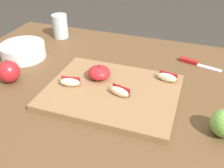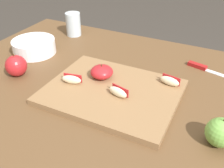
{
  "view_description": "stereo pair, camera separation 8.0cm",
  "coord_description": "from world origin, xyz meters",
  "px_view_note": "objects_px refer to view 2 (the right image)",
  "views": [
    {
      "loc": [
        0.27,
        -0.68,
        1.22
      ],
      "look_at": [
        0.05,
        -0.05,
        0.78
      ],
      "focal_mm": 41.4,
      "sensor_mm": 36.0,
      "label": 1
    },
    {
      "loc": [
        0.34,
        -0.65,
        1.22
      ],
      "look_at": [
        0.05,
        -0.05,
        0.78
      ],
      "focal_mm": 41.4,
      "sensor_mm": 36.0,
      "label": 2
    }
  ],
  "objects_px": {
    "apple_half_skin_up": "(102,71)",
    "apple_wedge_right": "(170,81)",
    "cutting_board": "(112,92)",
    "apple_wedge_back": "(118,92)",
    "apple_wedge_left": "(72,79)",
    "paring_knife": "(201,67)",
    "whole_apple_granny_green": "(221,132)",
    "whole_apple_crimson": "(16,66)",
    "drinking_glass_water": "(73,24)",
    "ceramic_fruit_bowl": "(34,46)"
  },
  "relations": [
    {
      "from": "apple_wedge_right",
      "to": "drinking_glass_water",
      "type": "distance_m",
      "value": 0.58
    },
    {
      "from": "paring_knife",
      "to": "ceramic_fruit_bowl",
      "type": "height_order",
      "value": "ceramic_fruit_bowl"
    },
    {
      "from": "cutting_board",
      "to": "drinking_glass_water",
      "type": "distance_m",
      "value": 0.52
    },
    {
      "from": "whole_apple_crimson",
      "to": "drinking_glass_water",
      "type": "distance_m",
      "value": 0.4
    },
    {
      "from": "apple_wedge_back",
      "to": "paring_knife",
      "type": "bearing_deg",
      "value": 58.97
    },
    {
      "from": "apple_wedge_back",
      "to": "ceramic_fruit_bowl",
      "type": "distance_m",
      "value": 0.47
    },
    {
      "from": "cutting_board",
      "to": "paring_knife",
      "type": "height_order",
      "value": "cutting_board"
    },
    {
      "from": "apple_wedge_right",
      "to": "apple_wedge_left",
      "type": "height_order",
      "value": "same"
    },
    {
      "from": "apple_half_skin_up",
      "to": "drinking_glass_water",
      "type": "distance_m",
      "value": 0.43
    },
    {
      "from": "cutting_board",
      "to": "apple_wedge_left",
      "type": "height_order",
      "value": "apple_wedge_left"
    },
    {
      "from": "cutting_board",
      "to": "ceramic_fruit_bowl",
      "type": "height_order",
      "value": "ceramic_fruit_bowl"
    },
    {
      "from": "cutting_board",
      "to": "apple_wedge_back",
      "type": "distance_m",
      "value": 0.05
    },
    {
      "from": "paring_knife",
      "to": "cutting_board",
      "type": "bearing_deg",
      "value": -127.08
    },
    {
      "from": "apple_half_skin_up",
      "to": "apple_wedge_back",
      "type": "bearing_deg",
      "value": -38.75
    },
    {
      "from": "whole_apple_granny_green",
      "to": "drinking_glass_water",
      "type": "xyz_separation_m",
      "value": [
        -0.7,
        0.43,
        0.02
      ]
    },
    {
      "from": "cutting_board",
      "to": "whole_apple_granny_green",
      "type": "height_order",
      "value": "whole_apple_granny_green"
    },
    {
      "from": "apple_half_skin_up",
      "to": "paring_knife",
      "type": "xyz_separation_m",
      "value": [
        0.28,
        0.24,
        -0.03
      ]
    },
    {
      "from": "apple_wedge_back",
      "to": "paring_knife",
      "type": "relative_size",
      "value": 0.42
    },
    {
      "from": "cutting_board",
      "to": "whole_apple_crimson",
      "type": "distance_m",
      "value": 0.35
    },
    {
      "from": "apple_wedge_right",
      "to": "drinking_glass_water",
      "type": "height_order",
      "value": "drinking_glass_water"
    },
    {
      "from": "cutting_board",
      "to": "apple_half_skin_up",
      "type": "relative_size",
      "value": 5.35
    },
    {
      "from": "apple_half_skin_up",
      "to": "ceramic_fruit_bowl",
      "type": "bearing_deg",
      "value": 168.57
    },
    {
      "from": "apple_wedge_right",
      "to": "paring_knife",
      "type": "xyz_separation_m",
      "value": [
        0.07,
        0.19,
        -0.03
      ]
    },
    {
      "from": "apple_wedge_left",
      "to": "whole_apple_granny_green",
      "type": "xyz_separation_m",
      "value": [
        0.46,
        -0.05,
        0.0
      ]
    },
    {
      "from": "whole_apple_granny_green",
      "to": "apple_wedge_right",
      "type": "bearing_deg",
      "value": 134.5
    },
    {
      "from": "apple_wedge_left",
      "to": "whole_apple_granny_green",
      "type": "relative_size",
      "value": 0.82
    },
    {
      "from": "drinking_glass_water",
      "to": "cutting_board",
      "type": "bearing_deg",
      "value": -43.43
    },
    {
      "from": "drinking_glass_water",
      "to": "apple_half_skin_up",
      "type": "bearing_deg",
      "value": -44.05
    },
    {
      "from": "whole_apple_granny_green",
      "to": "drinking_glass_water",
      "type": "distance_m",
      "value": 0.82
    },
    {
      "from": "apple_wedge_right",
      "to": "whole_apple_granny_green",
      "type": "height_order",
      "value": "whole_apple_granny_green"
    },
    {
      "from": "paring_knife",
      "to": "ceramic_fruit_bowl",
      "type": "relative_size",
      "value": 0.94
    },
    {
      "from": "apple_half_skin_up",
      "to": "apple_wedge_left",
      "type": "relative_size",
      "value": 1.13
    },
    {
      "from": "apple_half_skin_up",
      "to": "apple_wedge_right",
      "type": "xyz_separation_m",
      "value": [
        0.22,
        0.05,
        -0.01
      ]
    },
    {
      "from": "cutting_board",
      "to": "drinking_glass_water",
      "type": "height_order",
      "value": "drinking_glass_water"
    },
    {
      "from": "drinking_glass_water",
      "to": "apple_wedge_right",
      "type": "bearing_deg",
      "value": -25.3
    },
    {
      "from": "whole_apple_granny_green",
      "to": "drinking_glass_water",
      "type": "bearing_deg",
      "value": 148.7
    },
    {
      "from": "apple_wedge_left",
      "to": "apple_wedge_back",
      "type": "bearing_deg",
      "value": 0.97
    },
    {
      "from": "paring_knife",
      "to": "drinking_glass_water",
      "type": "height_order",
      "value": "drinking_glass_water"
    },
    {
      "from": "apple_half_skin_up",
      "to": "whole_apple_crimson",
      "type": "xyz_separation_m",
      "value": [
        -0.29,
        -0.09,
        -0.0
      ]
    },
    {
      "from": "whole_apple_crimson",
      "to": "whole_apple_granny_green",
      "type": "bearing_deg",
      "value": -2.65
    },
    {
      "from": "apple_wedge_left",
      "to": "paring_knife",
      "type": "distance_m",
      "value": 0.48
    },
    {
      "from": "apple_wedge_left",
      "to": "whole_apple_crimson",
      "type": "relative_size",
      "value": 0.82
    },
    {
      "from": "apple_half_skin_up",
      "to": "apple_wedge_left",
      "type": "bearing_deg",
      "value": -131.77
    },
    {
      "from": "whole_apple_crimson",
      "to": "whole_apple_granny_green",
      "type": "distance_m",
      "value": 0.68
    },
    {
      "from": "apple_half_skin_up",
      "to": "whole_apple_granny_green",
      "type": "height_order",
      "value": "whole_apple_granny_green"
    },
    {
      "from": "apple_wedge_right",
      "to": "whole_apple_granny_green",
      "type": "xyz_separation_m",
      "value": [
        0.17,
        -0.18,
        0.0
      ]
    },
    {
      "from": "apple_half_skin_up",
      "to": "apple_wedge_right",
      "type": "relative_size",
      "value": 1.13
    },
    {
      "from": "whole_apple_granny_green",
      "to": "paring_knife",
      "type": "bearing_deg",
      "value": 106.27
    },
    {
      "from": "apple_wedge_back",
      "to": "whole_apple_crimson",
      "type": "bearing_deg",
      "value": -177.25
    },
    {
      "from": "cutting_board",
      "to": "apple_wedge_back",
      "type": "relative_size",
      "value": 6.01
    }
  ]
}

